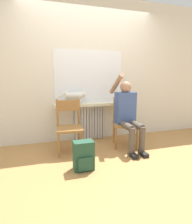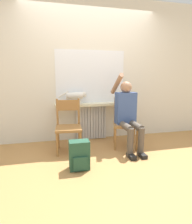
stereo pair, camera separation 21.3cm
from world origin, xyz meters
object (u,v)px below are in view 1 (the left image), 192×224
chair_right (125,122)px  backpack (84,156)px  person (128,112)px  cat (75,96)px  chair_left (69,126)px

chair_right → backpack: 1.18m
person → backpack: size_ratio=3.29×
chair_right → backpack: (-0.93, -0.69, -0.25)m
chair_right → cat: (-0.82, 0.44, 0.45)m
chair_left → person: (0.99, -0.12, 0.20)m
chair_left → chair_right: size_ratio=1.00×
cat → backpack: bearing=-95.5°
cat → backpack: size_ratio=1.34×
cat → chair_right: bearing=-28.1°
backpack → chair_left: bearing=96.4°
person → cat: bearing=145.4°
chair_left → backpack: bearing=-79.0°
chair_left → cat: (0.19, 0.44, 0.45)m
chair_left → chair_right: same height
chair_left → backpack: size_ratio=2.20×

